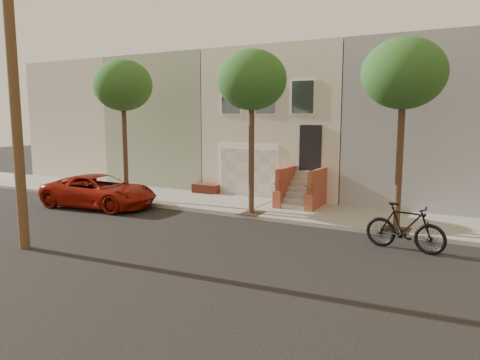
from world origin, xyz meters
The scene contains 9 objects.
ground centered at (0.00, 0.00, 0.00)m, with size 90.00×90.00×0.00m, color black.
sidewalk centered at (0.00, 5.35, 0.07)m, with size 40.00×3.70×0.15m, color gray.
house_row centered at (0.00, 11.19, 3.64)m, with size 33.10×11.70×7.00m.
tree_left centered at (-5.50, 3.90, 5.26)m, with size 2.70×2.57×6.30m.
tree_mid centered at (1.00, 3.90, 5.26)m, with size 2.70×2.57×6.30m.
tree_right centered at (6.50, 3.90, 5.26)m, with size 2.70×2.57×6.30m.
utility_pole centered at (8.00, -3.20, 5.19)m, with size 23.60×1.22×10.00m.
pickup_truck centered at (-5.64, 2.37, 0.71)m, with size 2.35×5.09×1.42m, color maroon.
motorcycle centered at (7.06, 2.06, 0.70)m, with size 0.66×2.34×1.41m, color black.
Camera 1 is at (9.10, -11.67, 3.97)m, focal length 34.00 mm.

